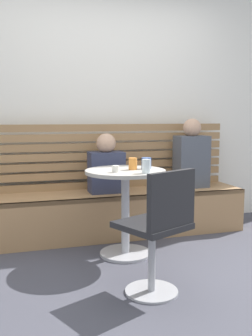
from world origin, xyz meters
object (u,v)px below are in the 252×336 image
object	(u,v)px
person_adult	(191,157)
cup_mug_blue	(146,163)
booth_bench	(112,213)
person_child_left	(106,167)
cafe_table	(125,196)
cup_water_clear	(146,166)
cup_espresso_small	(115,169)
white_chair	(159,228)
cup_tumbler_orange	(133,164)

from	to	relation	value
person_adult	cup_mug_blue	bearing A→B (deg)	-140.62
booth_bench	person_adult	size ratio (longest dim) A/B	3.72
person_child_left	cup_mug_blue	size ratio (longest dim) A/B	6.13
cafe_table	cup_mug_blue	size ratio (longest dim) A/B	7.79
cup_water_clear	cup_espresso_small	distance (m)	0.25
person_adult	person_child_left	size ratio (longest dim) A/B	1.25
booth_bench	cup_espresso_small	world-z (taller)	cup_espresso_small
booth_bench	white_chair	xyz separation A→B (m)	(-0.05, -1.39, 0.24)
white_chair	cup_water_clear	xyz separation A→B (m)	(0.12, 0.58, 0.33)
person_child_left	cup_mug_blue	xyz separation A→B (m)	(0.21, -0.57, 0.09)
cup_water_clear	cup_espresso_small	size ratio (longest dim) A/B	1.96
white_chair	cup_tumbler_orange	size ratio (longest dim) A/B	8.50
cup_water_clear	cup_mug_blue	distance (m)	0.27
booth_bench	cup_mug_blue	xyz separation A→B (m)	(0.16, -0.56, 0.57)
cafe_table	cup_tumbler_orange	xyz separation A→B (m)	(0.07, -0.00, 0.27)
cup_water_clear	white_chair	bearing A→B (deg)	-101.62
cup_water_clear	cup_tumbler_orange	world-z (taller)	cup_water_clear
booth_bench	cafe_table	bearing A→B (deg)	-93.62
white_chair	person_child_left	distance (m)	1.41
person_adult	cup_mug_blue	size ratio (longest dim) A/B	7.64
booth_bench	cup_mug_blue	distance (m)	0.81
white_chair	person_adult	distance (m)	1.73
white_chair	cup_mug_blue	xyz separation A→B (m)	(0.21, 0.83, 0.32)
booth_bench	cup_tumbler_orange	bearing A→B (deg)	-87.18
person_adult	cup_mug_blue	world-z (taller)	person_adult
white_chair	cup_mug_blue	distance (m)	0.91
white_chair	person_adult	bearing A→B (deg)	56.75
booth_bench	person_adult	world-z (taller)	person_adult
booth_bench	cafe_table	size ratio (longest dim) A/B	3.65
cafe_table	cup_tumbler_orange	size ratio (longest dim) A/B	7.40
white_chair	person_child_left	world-z (taller)	person_child_left
cup_water_clear	cup_espresso_small	world-z (taller)	cup_water_clear
person_adult	cup_espresso_small	xyz separation A→B (m)	(-1.03, -0.73, 0.00)
white_chair	cup_water_clear	bearing A→B (deg)	78.38
white_chair	cup_mug_blue	bearing A→B (deg)	75.80
cafe_table	cup_espresso_small	size ratio (longest dim) A/B	13.21
cup_tumbler_orange	cup_mug_blue	bearing A→B (deg)	9.83
booth_bench	cup_water_clear	distance (m)	0.99
white_chair	person_adult	world-z (taller)	person_adult
person_child_left	booth_bench	bearing A→B (deg)	-7.18
cup_tumbler_orange	cup_espresso_small	size ratio (longest dim) A/B	1.79
person_child_left	cup_espresso_small	distance (m)	0.71
person_adult	person_child_left	bearing A→B (deg)	-178.38
booth_bench	cup_espresso_small	xyz separation A→B (m)	(-0.15, -0.70, 0.55)
booth_bench	cup_water_clear	xyz separation A→B (m)	(0.07, -0.81, 0.57)
cup_espresso_small	cup_tumbler_orange	bearing A→B (deg)	31.87
booth_bench	cafe_table	distance (m)	0.65
white_chair	cup_water_clear	size ratio (longest dim) A/B	7.73
cafe_table	person_child_left	distance (m)	0.61
cup_espresso_small	cafe_table	bearing A→B (deg)	44.50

